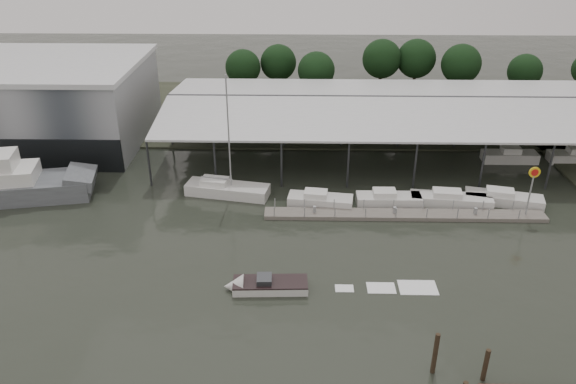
{
  "coord_description": "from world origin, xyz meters",
  "views": [
    {
      "loc": [
        4.38,
        -39.2,
        27.66
      ],
      "look_at": [
        3.34,
        10.26,
        2.5
      ],
      "focal_mm": 35.0,
      "sensor_mm": 36.0,
      "label": 1
    }
  ],
  "objects_px": {
    "shell_fuel_sign": "(532,182)",
    "speedboat_underway": "(263,286)",
    "grey_trawler": "(12,185)",
    "white_sailboat": "(226,189)"
  },
  "relations": [
    {
      "from": "shell_fuel_sign",
      "to": "white_sailboat",
      "type": "bearing_deg",
      "value": 171.75
    },
    {
      "from": "shell_fuel_sign",
      "to": "speedboat_underway",
      "type": "xyz_separation_m",
      "value": [
        -25.39,
        -12.31,
        -3.53
      ]
    },
    {
      "from": "white_sailboat",
      "to": "speedboat_underway",
      "type": "distance_m",
      "value": 17.46
    },
    {
      "from": "white_sailboat",
      "to": "speedboat_underway",
      "type": "height_order",
      "value": "white_sailboat"
    },
    {
      "from": "grey_trawler",
      "to": "shell_fuel_sign",
      "type": "bearing_deg",
      "value": -14.42
    },
    {
      "from": "grey_trawler",
      "to": "speedboat_underway",
      "type": "distance_m",
      "value": 31.48
    },
    {
      "from": "white_sailboat",
      "to": "grey_trawler",
      "type": "bearing_deg",
      "value": -165.71
    },
    {
      "from": "shell_fuel_sign",
      "to": "speedboat_underway",
      "type": "height_order",
      "value": "shell_fuel_sign"
    },
    {
      "from": "shell_fuel_sign",
      "to": "grey_trawler",
      "type": "bearing_deg",
      "value": 176.58
    },
    {
      "from": "shell_fuel_sign",
      "to": "white_sailboat",
      "type": "relative_size",
      "value": 0.41
    }
  ]
}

